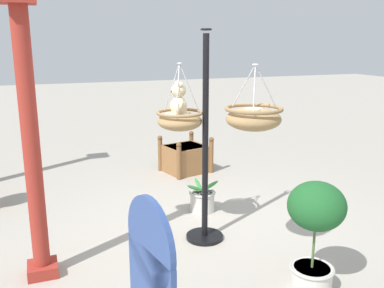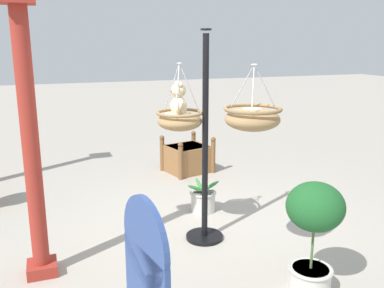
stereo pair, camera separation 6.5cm
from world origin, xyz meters
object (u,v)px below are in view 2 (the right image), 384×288
(teddy_bear, at_px, (178,103))
(greenhouse_pillar_left, at_px, (31,149))
(hanging_basket_with_teddy, at_px, (180,120))
(potted_plant_bushy_green, at_px, (314,225))
(hanging_basket_left_high, at_px, (252,117))
(wooden_planter_box, at_px, (187,157))
(display_sign_board, at_px, (146,277))
(display_pole_central, at_px, (205,178))
(potted_plant_flowering_red, at_px, (203,199))

(teddy_bear, xyz_separation_m, greenhouse_pillar_left, (-0.32, 1.56, -0.31))
(hanging_basket_with_teddy, xyz_separation_m, potted_plant_bushy_green, (-1.48, -0.80, -0.77))
(teddy_bear, relative_size, hanging_basket_left_high, 0.68)
(hanging_basket_with_teddy, height_order, wooden_planter_box, hanging_basket_with_teddy)
(display_sign_board, bearing_deg, wooden_planter_box, -22.33)
(hanging_basket_left_high, distance_m, potted_plant_bushy_green, 1.13)
(display_pole_central, bearing_deg, display_sign_board, 148.67)
(greenhouse_pillar_left, bearing_deg, hanging_basket_left_high, -108.11)
(display_pole_central, distance_m, greenhouse_pillar_left, 1.92)
(display_pole_central, xyz_separation_m, potted_plant_bushy_green, (-1.33, -0.55, -0.09))
(display_pole_central, height_order, display_sign_board, display_pole_central)
(potted_plant_bushy_green, xyz_separation_m, display_sign_board, (-0.57, 1.70, 0.14))
(teddy_bear, distance_m, greenhouse_pillar_left, 1.62)
(greenhouse_pillar_left, distance_m, potted_plant_bushy_green, 2.72)
(hanging_basket_left_high, relative_size, greenhouse_pillar_left, 0.23)
(teddy_bear, relative_size, potted_plant_flowering_red, 0.87)
(teddy_bear, xyz_separation_m, potted_plant_bushy_green, (-1.48, -0.82, -0.96))
(teddy_bear, distance_m, hanging_basket_left_high, 1.06)
(teddy_bear, bearing_deg, display_pole_central, -118.91)
(teddy_bear, bearing_deg, hanging_basket_with_teddy, -90.00)
(hanging_basket_left_high, relative_size, potted_plant_flowering_red, 1.27)
(teddy_bear, relative_size, wooden_planter_box, 0.47)
(teddy_bear, height_order, greenhouse_pillar_left, greenhouse_pillar_left)
(teddy_bear, height_order, potted_plant_flowering_red, teddy_bear)
(display_pole_central, height_order, potted_plant_flowering_red, display_pole_central)
(hanging_basket_with_teddy, distance_m, wooden_planter_box, 2.84)
(display_pole_central, relative_size, potted_plant_bushy_green, 2.28)
(display_pole_central, distance_m, teddy_bear, 0.92)
(display_sign_board, bearing_deg, greenhouse_pillar_left, 21.48)
(teddy_bear, bearing_deg, hanging_basket_left_high, -156.42)
(display_pole_central, distance_m, potted_plant_flowering_red, 1.01)
(display_pole_central, height_order, hanging_basket_with_teddy, display_pole_central)
(hanging_basket_left_high, height_order, greenhouse_pillar_left, greenhouse_pillar_left)
(hanging_basket_left_high, height_order, potted_plant_flowering_red, hanging_basket_left_high)
(teddy_bear, xyz_separation_m, display_sign_board, (-2.05, 0.88, -0.81))
(hanging_basket_left_high, height_order, display_sign_board, hanging_basket_left_high)
(potted_plant_flowering_red, relative_size, display_sign_board, 0.36)
(wooden_planter_box, bearing_deg, greenhouse_pillar_left, 137.48)
(display_sign_board, bearing_deg, hanging_basket_left_high, -50.53)
(wooden_planter_box, bearing_deg, display_sign_board, 157.67)
(potted_plant_bushy_green, height_order, display_sign_board, display_sign_board)
(display_pole_central, height_order, potted_plant_bushy_green, display_pole_central)
(wooden_planter_box, distance_m, potted_plant_bushy_green, 3.92)
(hanging_basket_with_teddy, distance_m, teddy_bear, 0.19)
(hanging_basket_with_teddy, height_order, teddy_bear, hanging_basket_with_teddy)
(hanging_basket_left_high, xyz_separation_m, display_sign_board, (-1.07, 1.31, -0.79))
(display_pole_central, bearing_deg, hanging_basket_with_teddy, 59.04)
(teddy_bear, bearing_deg, display_sign_board, 156.67)
(hanging_basket_left_high, height_order, wooden_planter_box, hanging_basket_left_high)
(hanging_basket_with_teddy, distance_m, potted_plant_bushy_green, 1.85)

